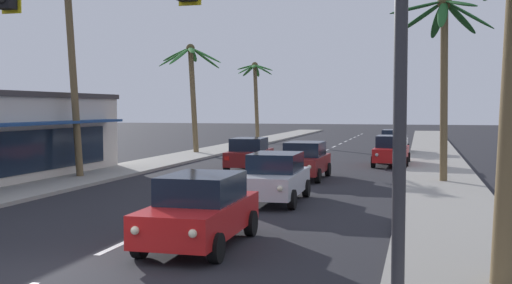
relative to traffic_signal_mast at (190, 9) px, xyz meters
name	(u,v)px	position (x,y,z in m)	size (l,w,h in m)	color
ground_plane	(44,280)	(-2.89, -0.22, -4.98)	(220.00, 220.00, 0.00)	#232328
sidewalk_right	(440,175)	(4.91, 19.78, -4.91)	(3.20, 110.00, 0.14)	#9E998E
sidewalk_left	(136,167)	(-10.69, 19.78, -4.91)	(3.20, 110.00, 0.14)	#9E998E
lane_markings	(282,175)	(-2.44, 18.63, -4.98)	(4.28, 85.90, 0.01)	silver
traffic_signal_mast	(190,9)	(0.00, 0.00, 0.00)	(11.14, 0.41, 6.84)	#2D2D33
sedan_lead_at_stop_bar	(200,210)	(-1.01, 3.25, -4.13)	(1.98, 4.46, 1.68)	red
sedan_third_in_queue	(275,177)	(-0.85, 10.28, -4.13)	(2.01, 4.48, 1.68)	silver
sedan_fifth_in_queue	(305,160)	(-1.11, 17.30, -4.13)	(1.97, 4.46, 1.68)	maroon
sedan_oncoming_far	(249,154)	(-4.55, 20.32, -4.13)	(2.13, 4.52, 1.68)	maroon
sedan_parked_nearest_kerb	(391,150)	(2.43, 24.75, -4.13)	(2.00, 4.47, 1.68)	red
sedan_parked_mid_kerb	(394,142)	(2.21, 34.01, -4.13)	(2.00, 4.47, 1.68)	silver
palm_left_second	(69,18)	(-11.39, 14.64, 2.28)	(4.31, 4.62, 9.99)	brown
palm_left_third	(191,75)	(-11.44, 30.09, 0.52)	(4.75, 4.80, 7.65)	brown
palm_left_farthest	(255,84)	(-10.96, 45.57, 0.43)	(3.73, 3.54, 7.48)	brown
palm_right_second	(444,44)	(4.87, 16.92, 0.91)	(4.31, 4.08, 7.95)	brown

